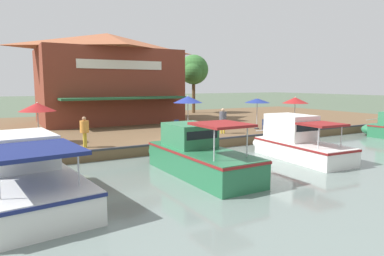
% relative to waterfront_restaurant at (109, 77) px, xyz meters
% --- Properties ---
extents(ground_plane, '(220.00, 220.00, 0.00)m').
position_rel_waterfront_restaurant_xyz_m(ground_plane, '(13.46, 0.78, -4.58)').
color(ground_plane, '#4C5B47').
extents(quay_deck, '(22.00, 56.00, 0.60)m').
position_rel_waterfront_restaurant_xyz_m(quay_deck, '(2.46, 0.78, -4.28)').
color(quay_deck, brown).
rests_on(quay_deck, ground).
extents(quay_edge_fender, '(0.20, 50.40, 0.10)m').
position_rel_waterfront_restaurant_xyz_m(quay_edge_fender, '(13.36, 0.78, -3.93)').
color(quay_edge_fender, '#2D2D33').
rests_on(quay_edge_fender, quay_deck).
extents(waterfront_restaurant, '(9.48, 12.21, 7.86)m').
position_rel_waterfront_restaurant_xyz_m(waterfront_restaurant, '(0.00, 0.00, 0.00)').
color(waterfront_restaurant, brown).
rests_on(waterfront_restaurant, quay_deck).
extents(patio_umbrella_mid_patio_left, '(2.03, 2.03, 2.40)m').
position_rel_waterfront_restaurant_xyz_m(patio_umbrella_mid_patio_left, '(11.08, 11.76, -1.87)').
color(patio_umbrella_mid_patio_left, '#B7B7B7').
rests_on(patio_umbrella_mid_patio_left, quay_deck).
extents(patio_umbrella_far_corner, '(2.01, 2.01, 2.39)m').
position_rel_waterfront_restaurant_xyz_m(patio_umbrella_far_corner, '(9.53, -6.83, -1.88)').
color(patio_umbrella_far_corner, '#B7B7B7').
rests_on(patio_umbrella_far_corner, quay_deck).
extents(patio_umbrella_by_entrance, '(1.90, 1.90, 2.37)m').
position_rel_waterfront_restaurant_xyz_m(patio_umbrella_by_entrance, '(10.57, 8.33, -1.84)').
color(patio_umbrella_by_entrance, '#B7B7B7').
rests_on(patio_umbrella_by_entrance, quay_deck).
extents(patio_umbrella_near_quay_edge, '(2.25, 2.25, 2.52)m').
position_rel_waterfront_restaurant_xyz_m(patio_umbrella_near_quay_edge, '(7.50, 4.02, -1.77)').
color(patio_umbrella_near_quay_edge, '#B7B7B7').
rests_on(patio_umbrella_near_quay_edge, quay_deck).
extents(cafe_chair_beside_entrance, '(0.50, 0.50, 0.85)m').
position_rel_waterfront_restaurant_xyz_m(cafe_chair_beside_entrance, '(11.57, 2.17, -3.51)').
color(cafe_chair_beside_entrance, navy).
rests_on(cafe_chair_beside_entrance, quay_deck).
extents(cafe_chair_under_first_umbrella, '(0.56, 0.56, 0.85)m').
position_rel_waterfront_restaurant_xyz_m(cafe_chair_under_first_umbrella, '(9.02, 2.36, -3.51)').
color(cafe_chair_under_first_umbrella, navy).
rests_on(cafe_chair_under_first_umbrella, quay_deck).
extents(cafe_chair_mid_patio, '(0.45, 0.45, 0.85)m').
position_rel_waterfront_restaurant_xyz_m(cafe_chair_mid_patio, '(11.71, 8.22, -3.51)').
color(cafe_chair_mid_patio, navy).
rests_on(cafe_chair_mid_patio, quay_deck).
extents(cafe_chair_far_corner_seat, '(0.48, 0.48, 0.85)m').
position_rel_waterfront_restaurant_xyz_m(cafe_chair_far_corner_seat, '(10.91, 12.56, -3.51)').
color(cafe_chair_far_corner_seat, navy).
rests_on(cafe_chair_far_corner_seat, quay_deck).
extents(person_at_quay_edge, '(0.47, 0.47, 1.67)m').
position_rel_waterfront_restaurant_xyz_m(person_at_quay_edge, '(12.06, -4.80, -2.94)').
color(person_at_quay_edge, gold).
rests_on(person_at_quay_edge, quay_deck).
extents(person_mid_patio, '(0.49, 0.49, 1.75)m').
position_rel_waterfront_restaurant_xyz_m(person_mid_patio, '(11.35, 4.66, -2.88)').
color(person_mid_patio, gold).
rests_on(person_mid_patio, quay_deck).
extents(motorboat_mid_row, '(6.34, 2.51, 2.27)m').
position_rel_waterfront_restaurant_xyz_m(motorboat_mid_row, '(17.56, 5.00, -3.69)').
color(motorboat_mid_row, white).
rests_on(motorboat_mid_row, river_water).
extents(motorboat_second_along, '(7.25, 2.38, 2.41)m').
position_rel_waterfront_restaurant_xyz_m(motorboat_second_along, '(17.63, -1.28, -3.72)').
color(motorboat_second_along, '#287047').
rests_on(motorboat_second_along, river_water).
extents(motorboat_far_downstream, '(8.33, 3.76, 2.17)m').
position_rel_waterfront_restaurant_xyz_m(motorboat_far_downstream, '(17.58, -8.20, -3.73)').
color(motorboat_far_downstream, silver).
rests_on(motorboat_far_downstream, river_water).
extents(tree_upstream_bank, '(3.63, 3.46, 6.81)m').
position_rel_waterfront_restaurant_xyz_m(tree_upstream_bank, '(-4.42, 11.28, 0.98)').
color(tree_upstream_bank, brown).
rests_on(tree_upstream_bank, quay_deck).
extents(tree_behind_restaurant, '(4.42, 4.21, 6.82)m').
position_rel_waterfront_restaurant_xyz_m(tree_behind_restaurant, '(-4.85, 1.82, 0.62)').
color(tree_behind_restaurant, brown).
rests_on(tree_behind_restaurant, quay_deck).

